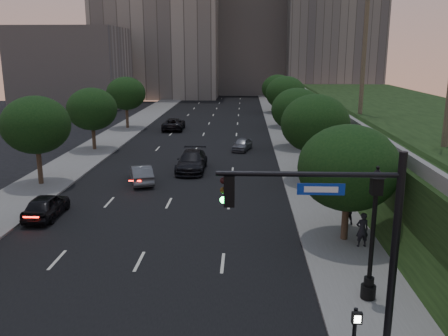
{
  "coord_description": "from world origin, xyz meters",
  "views": [
    {
      "loc": [
        4.97,
        -15.74,
        9.78
      ],
      "look_at": [
        3.87,
        9.38,
        3.6
      ],
      "focal_mm": 38.0,
      "sensor_mm": 36.0,
      "label": 1
    }
  ],
  "objects_px": {
    "pedestrian_b": "(347,211)",
    "sedan_far_left": "(174,124)",
    "pedestrian_a": "(362,230)",
    "sedan_near_left": "(46,206)",
    "street_lamp": "(372,240)",
    "sedan_mid_left": "(141,174)",
    "sedan_near_right": "(192,161)",
    "traffic_signal_mast": "(357,258)",
    "pedestrian_c": "(319,181)",
    "sedan_far_right": "(242,144)"
  },
  "relations": [
    {
      "from": "street_lamp",
      "to": "pedestrian_b",
      "type": "distance_m",
      "value": 8.65
    },
    {
      "from": "street_lamp",
      "to": "sedan_far_right",
      "type": "xyz_separation_m",
      "value": [
        -5.25,
        29.89,
        -2.0
      ]
    },
    {
      "from": "pedestrian_a",
      "to": "pedestrian_b",
      "type": "relative_size",
      "value": 1.12
    },
    {
      "from": "pedestrian_a",
      "to": "street_lamp",
      "type": "bearing_deg",
      "value": 68.65
    },
    {
      "from": "street_lamp",
      "to": "sedan_far_left",
      "type": "bearing_deg",
      "value": 108.36
    },
    {
      "from": "traffic_signal_mast",
      "to": "sedan_near_right",
      "type": "xyz_separation_m",
      "value": [
        -7.88,
        25.14,
        -2.85
      ]
    },
    {
      "from": "sedan_mid_left",
      "to": "sedan_near_right",
      "type": "distance_m",
      "value": 5.26
    },
    {
      "from": "street_lamp",
      "to": "sedan_far_left",
      "type": "xyz_separation_m",
      "value": [
        -14.11,
        42.52,
        -1.87
      ]
    },
    {
      "from": "traffic_signal_mast",
      "to": "sedan_near_right",
      "type": "height_order",
      "value": "traffic_signal_mast"
    },
    {
      "from": "sedan_near_left",
      "to": "pedestrian_b",
      "type": "relative_size",
      "value": 2.67
    },
    {
      "from": "pedestrian_a",
      "to": "pedestrian_c",
      "type": "distance_m",
      "value": 9.71
    },
    {
      "from": "sedan_mid_left",
      "to": "pedestrian_b",
      "type": "bearing_deg",
      "value": 129.42
    },
    {
      "from": "sedan_mid_left",
      "to": "sedan_far_right",
      "type": "bearing_deg",
      "value": -139.15
    },
    {
      "from": "sedan_mid_left",
      "to": "sedan_far_right",
      "type": "relative_size",
      "value": 1.16
    },
    {
      "from": "pedestrian_b",
      "to": "sedan_near_right",
      "type": "bearing_deg",
      "value": -70.15
    },
    {
      "from": "pedestrian_b",
      "to": "sedan_far_right",
      "type": "bearing_deg",
      "value": -93.31
    },
    {
      "from": "traffic_signal_mast",
      "to": "sedan_mid_left",
      "type": "xyz_separation_m",
      "value": [
        -11.33,
        21.17,
        -2.96
      ]
    },
    {
      "from": "traffic_signal_mast",
      "to": "sedan_near_left",
      "type": "distance_m",
      "value": 20.55
    },
    {
      "from": "sedan_mid_left",
      "to": "pedestrian_c",
      "type": "distance_m",
      "value": 13.33
    },
    {
      "from": "sedan_far_right",
      "to": "sedan_near_left",
      "type": "bearing_deg",
      "value": -105.73
    },
    {
      "from": "traffic_signal_mast",
      "to": "pedestrian_c",
      "type": "distance_m",
      "value": 19.22
    },
    {
      "from": "pedestrian_c",
      "to": "sedan_near_right",
      "type": "bearing_deg",
      "value": -20.15
    },
    {
      "from": "street_lamp",
      "to": "sedan_near_left",
      "type": "height_order",
      "value": "street_lamp"
    },
    {
      "from": "sedan_near_left",
      "to": "pedestrian_b",
      "type": "bearing_deg",
      "value": 176.17
    },
    {
      "from": "street_lamp",
      "to": "sedan_mid_left",
      "type": "height_order",
      "value": "street_lamp"
    },
    {
      "from": "sedan_near_left",
      "to": "pedestrian_c",
      "type": "height_order",
      "value": "pedestrian_c"
    },
    {
      "from": "street_lamp",
      "to": "pedestrian_c",
      "type": "xyz_separation_m",
      "value": [
        0.26,
        14.92,
        -1.68
      ]
    },
    {
      "from": "sedan_near_right",
      "to": "pedestrian_a",
      "type": "distance_m",
      "value": 18.99
    },
    {
      "from": "sedan_far_left",
      "to": "pedestrian_a",
      "type": "distance_m",
      "value": 40.22
    },
    {
      "from": "sedan_mid_left",
      "to": "pedestrian_a",
      "type": "relative_size",
      "value": 2.4
    },
    {
      "from": "sedan_near_left",
      "to": "pedestrian_a",
      "type": "relative_size",
      "value": 2.4
    },
    {
      "from": "pedestrian_b",
      "to": "pedestrian_c",
      "type": "bearing_deg",
      "value": -103.87
    },
    {
      "from": "sedan_near_right",
      "to": "sedan_far_right",
      "type": "relative_size",
      "value": 1.52
    },
    {
      "from": "sedan_mid_left",
      "to": "sedan_far_right",
      "type": "height_order",
      "value": "sedan_mid_left"
    },
    {
      "from": "sedan_mid_left",
      "to": "pedestrian_a",
      "type": "distance_m",
      "value": 18.27
    },
    {
      "from": "pedestrian_b",
      "to": "sedan_far_left",
      "type": "bearing_deg",
      "value": -85.49
    },
    {
      "from": "traffic_signal_mast",
      "to": "sedan_near_right",
      "type": "bearing_deg",
      "value": 107.4
    },
    {
      "from": "sedan_far_left",
      "to": "traffic_signal_mast",
      "type": "bearing_deg",
      "value": 104.0
    },
    {
      "from": "sedan_near_right",
      "to": "sedan_far_right",
      "type": "xyz_separation_m",
      "value": [
        4.19,
        8.75,
        -0.19
      ]
    },
    {
      "from": "traffic_signal_mast",
      "to": "sedan_far_left",
      "type": "relative_size",
      "value": 1.27
    },
    {
      "from": "sedan_near_left",
      "to": "pedestrian_a",
      "type": "height_order",
      "value": "pedestrian_a"
    },
    {
      "from": "street_lamp",
      "to": "pedestrian_a",
      "type": "xyz_separation_m",
      "value": [
        0.97,
        5.24,
        -1.58
      ]
    },
    {
      "from": "sedan_near_left",
      "to": "sedan_far_right",
      "type": "height_order",
      "value": "sedan_near_left"
    },
    {
      "from": "pedestrian_a",
      "to": "sedan_far_left",
      "type": "bearing_deg",
      "value": -78.9
    },
    {
      "from": "sedan_mid_left",
      "to": "pedestrian_b",
      "type": "height_order",
      "value": "pedestrian_b"
    },
    {
      "from": "traffic_signal_mast",
      "to": "sedan_mid_left",
      "type": "distance_m",
      "value": 24.2
    },
    {
      "from": "traffic_signal_mast",
      "to": "sedan_far_left",
      "type": "bearing_deg",
      "value": 105.1
    },
    {
      "from": "traffic_signal_mast",
      "to": "sedan_far_right",
      "type": "distance_m",
      "value": 34.23
    },
    {
      "from": "traffic_signal_mast",
      "to": "sedan_far_right",
      "type": "relative_size",
      "value": 1.87
    },
    {
      "from": "sedan_far_left",
      "to": "sedan_near_right",
      "type": "xyz_separation_m",
      "value": [
        4.68,
        -21.39,
        0.06
      ]
    }
  ]
}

